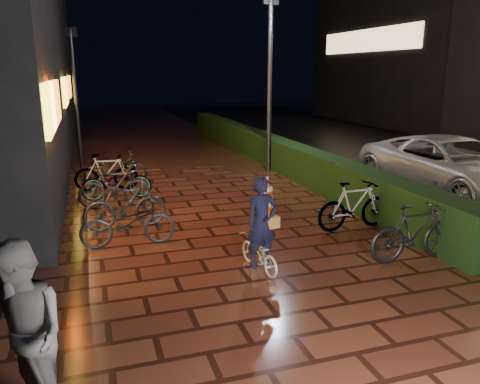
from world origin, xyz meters
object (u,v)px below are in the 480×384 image
object	(u,v)px
bystander_person	(22,338)
cyclist	(260,237)
traffic_barrier	(266,199)
cart_assembly	(337,179)
van	(452,166)

from	to	relation	value
bystander_person	cyclist	xyz separation A→B (m)	(3.27, 2.62, -0.31)
bystander_person	traffic_barrier	xyz separation A→B (m)	(4.51, 5.58, -0.55)
bystander_person	cart_assembly	xyz separation A→B (m)	(6.79, 6.35, -0.39)
traffic_barrier	van	bearing A→B (deg)	2.36
bystander_person	van	distance (m)	11.52
van	cart_assembly	xyz separation A→B (m)	(-3.17, 0.54, -0.25)
cyclist	traffic_barrier	bearing A→B (deg)	67.32
van	cart_assembly	distance (m)	3.23
bystander_person	cyclist	distance (m)	4.20
traffic_barrier	bystander_person	bearing A→B (deg)	-128.92
bystander_person	van	world-z (taller)	bystander_person
traffic_barrier	cart_assembly	xyz separation A→B (m)	(2.28, 0.77, 0.16)
cyclist	traffic_barrier	xyz separation A→B (m)	(1.24, 2.96, -0.24)
van	bystander_person	bearing A→B (deg)	-152.21
cyclist	traffic_barrier	distance (m)	3.22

